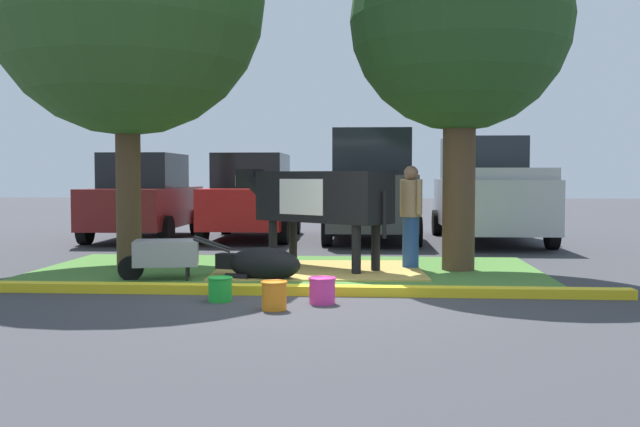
# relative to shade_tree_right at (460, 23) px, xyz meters

# --- Properties ---
(ground_plane) EXTENTS (80.00, 80.00, 0.00)m
(ground_plane) POSITION_rel_shade_tree_right_xyz_m (-2.09, -2.61, -3.88)
(ground_plane) COLOR #38383D
(grass_island) EXTENTS (7.91, 4.19, 0.02)m
(grass_island) POSITION_rel_shade_tree_right_xyz_m (-2.69, -0.27, -3.87)
(grass_island) COLOR #477A33
(grass_island) RESTS_ON ground
(curb_yellow) EXTENTS (9.11, 0.24, 0.12)m
(curb_yellow) POSITION_rel_shade_tree_right_xyz_m (-2.69, -2.51, -3.82)
(curb_yellow) COLOR yellow
(curb_yellow) RESTS_ON ground
(hay_bedding) EXTENTS (3.35, 2.61, 0.04)m
(hay_bedding) POSITION_rel_shade_tree_right_xyz_m (-2.19, -0.27, -3.86)
(hay_bedding) COLOR tan
(hay_bedding) RESTS_ON ground
(shade_tree_right) EXTENTS (3.44, 3.44, 5.64)m
(shade_tree_right) POSITION_rel_shade_tree_right_xyz_m (0.00, 0.00, 0.00)
(shade_tree_right) COLOR #4C3823
(shade_tree_right) RESTS_ON ground
(cow_holstein) EXTENTS (2.74, 2.17, 1.62)m
(cow_holstein) POSITION_rel_shade_tree_right_xyz_m (-2.23, -0.00, -2.72)
(cow_holstein) COLOR black
(cow_holstein) RESTS_ON ground
(calf_lying) EXTENTS (1.33, 0.76, 0.48)m
(calf_lying) POSITION_rel_shade_tree_right_xyz_m (-2.93, -1.29, -3.64)
(calf_lying) COLOR black
(calf_lying) RESTS_ON ground
(person_handler) EXTENTS (0.34, 0.45, 1.66)m
(person_handler) POSITION_rel_shade_tree_right_xyz_m (-0.74, 0.11, -2.98)
(person_handler) COLOR #23478C
(person_handler) RESTS_ON ground
(wheelbarrow) EXTENTS (1.62, 0.81, 0.63)m
(wheelbarrow) POSITION_rel_shade_tree_right_xyz_m (-4.33, -1.38, -3.49)
(wheelbarrow) COLOR gray
(wheelbarrow) RESTS_ON ground
(bucket_green) EXTENTS (0.31, 0.31, 0.30)m
(bucket_green) POSITION_rel_shade_tree_right_xyz_m (-3.16, -3.07, -3.73)
(bucket_green) COLOR green
(bucket_green) RESTS_ON ground
(bucket_orange) EXTENTS (0.30, 0.30, 0.33)m
(bucket_orange) POSITION_rel_shade_tree_right_xyz_m (-2.44, -3.59, -3.71)
(bucket_orange) COLOR orange
(bucket_orange) RESTS_ON ground
(bucket_pink) EXTENTS (0.33, 0.33, 0.31)m
(bucket_pink) POSITION_rel_shade_tree_right_xyz_m (-1.93, -3.14, -3.72)
(bucket_pink) COLOR #EA3893
(bucket_pink) RESTS_ON ground
(sedan_blue) EXTENTS (2.07, 4.42, 2.02)m
(sedan_blue) POSITION_rel_shade_tree_right_xyz_m (-6.74, 5.34, -2.90)
(sedan_blue) COLOR maroon
(sedan_blue) RESTS_ON ground
(sedan_red) EXTENTS (2.07, 4.42, 2.02)m
(sedan_red) POSITION_rel_shade_tree_right_xyz_m (-4.24, 5.68, -2.90)
(sedan_red) COLOR red
(sedan_red) RESTS_ON ground
(suv_dark_grey) EXTENTS (2.17, 4.62, 2.52)m
(suv_dark_grey) POSITION_rel_shade_tree_right_xyz_m (-1.40, 5.44, -2.61)
(suv_dark_grey) COLOR #3D3D42
(suv_dark_grey) RESTS_ON ground
(pickup_truck_black) EXTENTS (2.27, 5.43, 2.42)m
(pickup_truck_black) POSITION_rel_shade_tree_right_xyz_m (1.27, 5.45, -2.77)
(pickup_truck_black) COLOR #B7B7BC
(pickup_truck_black) RESTS_ON ground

